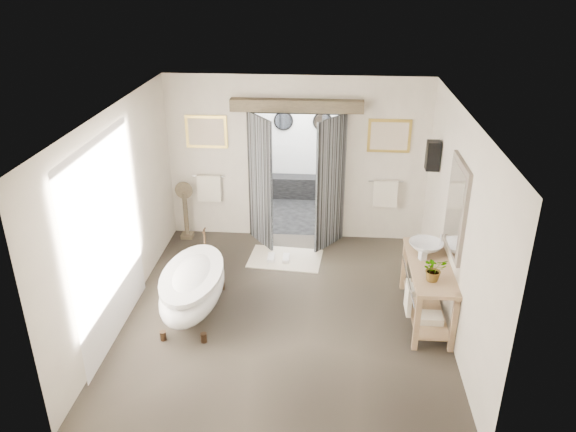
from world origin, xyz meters
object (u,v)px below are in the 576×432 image
Objects in this scene: rug at (285,258)px; basin at (426,247)px; clawfoot_tub at (193,286)px; vanity at (426,287)px.

basin is (2.08, -1.19, 0.93)m from rug.
clawfoot_tub is 2.08m from rug.
clawfoot_tub reaches higher than rug.
rug is 2.47× the size of basin.
basin is (3.24, 0.49, 0.49)m from clawfoot_tub.
rug is (1.16, 1.67, -0.44)m from clawfoot_tub.
vanity is 3.30× the size of basin.
vanity is 2.63m from rug.
basin is (0.00, 0.35, 0.43)m from vanity.
vanity is at bearing 2.47° from clawfoot_tub.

